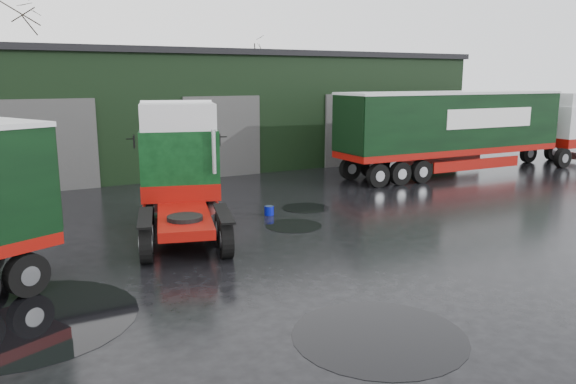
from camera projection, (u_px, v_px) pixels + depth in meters
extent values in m
plane|color=black|center=(347.00, 260.00, 15.27)|extent=(100.00, 100.00, 0.00)
cube|color=black|center=(184.00, 110.00, 32.87)|extent=(32.00, 12.00, 6.00)
cube|color=black|center=(182.00, 55.00, 32.24)|extent=(32.40, 12.40, 0.30)
cylinder|color=#070F98|center=(269.00, 211.00, 20.28)|extent=(0.37, 0.37, 0.32)
cylinder|color=black|center=(379.00, 336.00, 10.77)|extent=(3.38, 3.38, 0.01)
cylinder|color=black|center=(305.00, 208.00, 21.41)|extent=(1.82, 1.82, 0.01)
cylinder|color=black|center=(23.00, 320.00, 11.49)|extent=(4.60, 4.60, 0.01)
cylinder|color=black|center=(294.00, 226.00, 18.82)|extent=(1.90, 1.90, 0.01)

